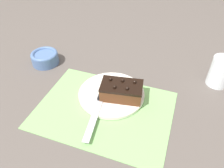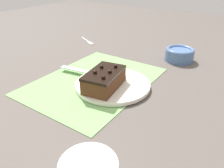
{
  "view_description": "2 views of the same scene",
  "coord_description": "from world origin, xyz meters",
  "px_view_note": "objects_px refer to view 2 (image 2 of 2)",
  "views": [
    {
      "loc": [
        0.2,
        -0.48,
        0.56
      ],
      "look_at": [
        -0.01,
        0.11,
        0.02
      ],
      "focal_mm": 35.0,
      "sensor_mm": 36.0,
      "label": 1
    },
    {
      "loc": [
        0.52,
        0.42,
        0.35
      ],
      "look_at": [
        0.04,
        0.1,
        0.04
      ],
      "focal_mm": 35.0,
      "sensor_mm": 36.0,
      "label": 2
    }
  ],
  "objects_px": {
    "serving_knife": "(102,74)",
    "dessert_fork": "(88,41)",
    "cake_plate": "(112,85)",
    "small_bowl": "(180,54)",
    "chocolate_cake": "(104,79)"
  },
  "relations": [
    {
      "from": "cake_plate",
      "to": "serving_knife",
      "type": "distance_m",
      "value": 0.07
    },
    {
      "from": "chocolate_cake",
      "to": "dessert_fork",
      "type": "xyz_separation_m",
      "value": [
        -0.38,
        -0.38,
        -0.04
      ]
    },
    {
      "from": "chocolate_cake",
      "to": "dessert_fork",
      "type": "bearing_deg",
      "value": -134.63
    },
    {
      "from": "serving_knife",
      "to": "dessert_fork",
      "type": "height_order",
      "value": "serving_knife"
    },
    {
      "from": "serving_knife",
      "to": "dessert_fork",
      "type": "distance_m",
      "value": 0.46
    },
    {
      "from": "small_bowl",
      "to": "chocolate_cake",
      "type": "bearing_deg",
      "value": -15.34
    },
    {
      "from": "cake_plate",
      "to": "serving_knife",
      "type": "relative_size",
      "value": 0.94
    },
    {
      "from": "dessert_fork",
      "to": "chocolate_cake",
      "type": "bearing_deg",
      "value": 73.27
    },
    {
      "from": "small_bowl",
      "to": "dessert_fork",
      "type": "relative_size",
      "value": 0.83
    },
    {
      "from": "cake_plate",
      "to": "dessert_fork",
      "type": "xyz_separation_m",
      "value": [
        -0.34,
        -0.39,
        -0.01
      ]
    },
    {
      "from": "chocolate_cake",
      "to": "cake_plate",
      "type": "bearing_deg",
      "value": 171.58
    },
    {
      "from": "chocolate_cake",
      "to": "small_bowl",
      "type": "xyz_separation_m",
      "value": [
        -0.39,
        0.11,
        -0.01
      ]
    },
    {
      "from": "serving_knife",
      "to": "dessert_fork",
      "type": "relative_size",
      "value": 1.84
    },
    {
      "from": "cake_plate",
      "to": "chocolate_cake",
      "type": "height_order",
      "value": "chocolate_cake"
    },
    {
      "from": "cake_plate",
      "to": "dessert_fork",
      "type": "relative_size",
      "value": 1.73
    }
  ]
}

